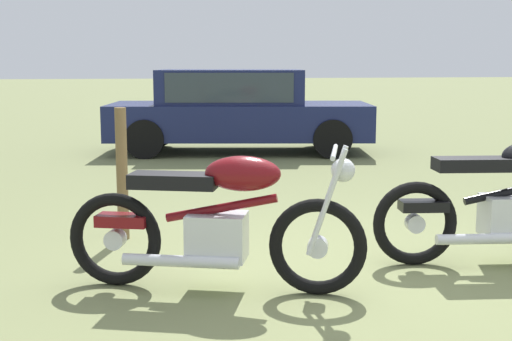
{
  "coord_description": "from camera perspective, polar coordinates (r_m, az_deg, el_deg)",
  "views": [
    {
      "loc": [
        -1.63,
        -4.92,
        1.57
      ],
      "look_at": [
        -0.49,
        1.52,
        0.54
      ],
      "focal_mm": 48.65,
      "sensor_mm": 36.0,
      "label": 1
    }
  ],
  "objects": [
    {
      "name": "motorcycle_black",
      "position": [
        5.73,
        20.19,
        -2.47
      ],
      "size": [
        2.1,
        0.64,
        1.02
      ],
      "rotation": [
        0.0,
        0.0,
        -0.12
      ],
      "color": "black",
      "rests_on": "ground"
    },
    {
      "name": "fence_post_wooden",
      "position": [
        6.23,
        -10.96,
        -0.28
      ],
      "size": [
        0.1,
        0.1,
        1.17
      ],
      "primitive_type": "cylinder",
      "color": "brown",
      "rests_on": "ground"
    },
    {
      "name": "motorcycle_maroon",
      "position": [
        4.77,
        -3.19,
        -4.26
      ],
      "size": [
        2.01,
        0.93,
        1.02
      ],
      "rotation": [
        0.0,
        0.0,
        -0.32
      ],
      "color": "black",
      "rests_on": "ground"
    },
    {
      "name": "ground_plane",
      "position": [
        5.41,
        8.02,
        -7.99
      ],
      "size": [
        120.0,
        120.0,
        0.0
      ],
      "primitive_type": "plane",
      "color": "olive"
    },
    {
      "name": "car_navy",
      "position": [
        12.06,
        -1.69,
        5.29
      ],
      "size": [
        4.68,
        2.43,
        1.43
      ],
      "rotation": [
        0.0,
        0.0,
        -0.17
      ],
      "color": "#161E4C",
      "rests_on": "ground"
    }
  ]
}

